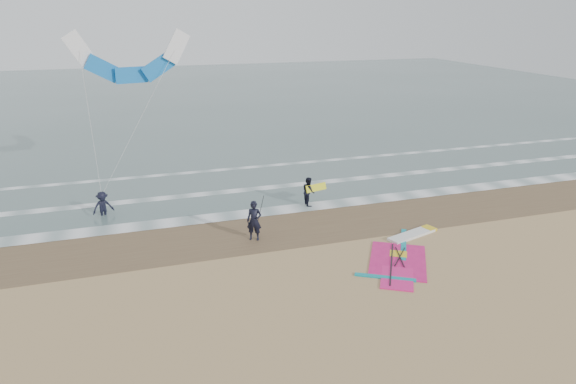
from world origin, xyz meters
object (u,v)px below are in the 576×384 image
object	(u,v)px
person_standing	(254,221)
person_wading	(102,201)
surf_kite	(130,62)
person_walking	(309,191)
windsurf_rig	(403,253)

from	to	relation	value
person_standing	person_wading	distance (m)	8.62
person_wading	surf_kite	distance (m)	7.61
person_standing	person_wading	world-z (taller)	person_standing
person_walking	person_wading	size ratio (longest dim) A/B	0.95
person_standing	person_walking	distance (m)	5.28
person_walking	surf_kite	xyz separation A→B (m)	(-8.64, 4.54, 6.79)
person_standing	person_walking	world-z (taller)	person_standing
person_wading	person_standing	bearing A→B (deg)	-55.28
windsurf_rig	person_walking	world-z (taller)	person_walking
windsurf_rig	person_wading	distance (m)	15.46
person_wading	surf_kite	xyz separation A→B (m)	(2.13, 2.79, 6.75)
person_standing	person_walking	xyz separation A→B (m)	(3.94, 3.51, -0.15)
windsurf_rig	person_standing	xyz separation A→B (m)	(-5.91, 3.46, 0.92)
person_walking	surf_kite	size ratio (longest dim) A/B	0.20
person_walking	person_wading	bearing A→B (deg)	81.61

